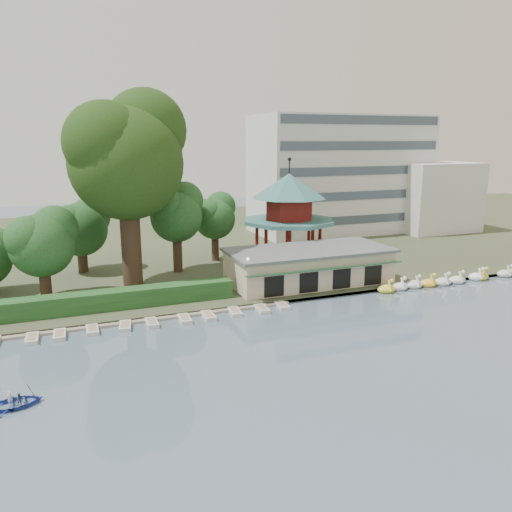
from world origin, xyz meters
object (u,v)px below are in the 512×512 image
dock (116,322)px  pavilion (289,209)px  boathouse (309,265)px  big_tree (127,153)px  rowboat_with_passengers (15,400)px

dock → pavilion: pavilion is taller
boathouse → pavilion: size_ratio=1.38×
dock → big_tree: size_ratio=1.58×
pavilion → rowboat_with_passengers: size_ratio=2.74×
big_tree → rowboat_with_passengers: 29.72m
boathouse → pavilion: bearing=78.7°
big_tree → boathouse: bearing=-18.3°
boathouse → big_tree: 23.52m
boathouse → big_tree: bearing=161.7°
dock → big_tree: big_tree is taller
pavilion → big_tree: size_ratio=0.63×
rowboat_with_passengers → dock: bearing=59.7°
dock → pavilion: size_ratio=2.52×
pavilion → rowboat_with_passengers: bearing=-138.8°
boathouse → rowboat_with_passengers: size_ratio=3.78×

